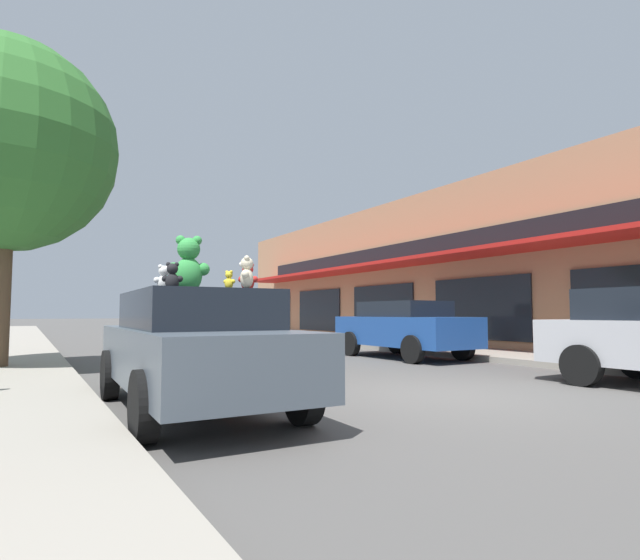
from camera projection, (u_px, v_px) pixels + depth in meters
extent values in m
plane|color=#514F4C|center=(442.00, 395.00, 7.56)|extent=(260.00, 260.00, 0.00)
cube|color=tan|center=(518.00, 274.00, 20.96)|extent=(10.36, 30.62, 5.75)
cube|color=red|center=(406.00, 262.00, 17.90)|extent=(1.75, 25.72, 0.12)
cube|color=black|center=(423.00, 248.00, 18.35)|extent=(0.08, 24.50, 0.70)
cube|color=black|center=(479.00, 308.00, 16.02)|extent=(0.06, 3.88, 2.00)
cube|color=black|center=(382.00, 309.00, 20.40)|extent=(0.06, 3.88, 2.00)
cube|color=black|center=(319.00, 310.00, 24.79)|extent=(0.06, 3.88, 2.00)
cube|color=black|center=(274.00, 311.00, 29.17)|extent=(0.06, 3.88, 2.00)
cube|color=#4C5660|center=(194.00, 355.00, 6.36)|extent=(1.85, 4.58, 0.69)
cube|color=black|center=(195.00, 310.00, 6.40)|extent=(1.59, 2.53, 0.47)
cylinder|color=black|center=(110.00, 375.00, 7.16)|extent=(0.22, 0.71, 0.70)
cylinder|color=black|center=(224.00, 369.00, 7.97)|extent=(0.22, 0.71, 0.70)
cylinder|color=black|center=(144.00, 407.00, 4.71)|extent=(0.22, 0.71, 0.70)
cylinder|color=black|center=(303.00, 393.00, 5.52)|extent=(0.22, 0.71, 0.70)
ellipsoid|color=green|center=(188.00, 275.00, 6.78)|extent=(0.46, 0.43, 0.48)
sphere|color=green|center=(189.00, 249.00, 6.80)|extent=(0.40, 0.40, 0.31)
sphere|color=green|center=(197.00, 240.00, 6.83)|extent=(0.17, 0.17, 0.13)
sphere|color=green|center=(181.00, 240.00, 6.79)|extent=(0.17, 0.17, 0.13)
sphere|color=#5ADA6D|center=(190.00, 251.00, 6.93)|extent=(0.15, 0.15, 0.12)
sphere|color=green|center=(203.00, 269.00, 6.85)|extent=(0.23, 0.23, 0.18)
sphere|color=green|center=(174.00, 269.00, 6.78)|extent=(0.23, 0.23, 0.18)
ellipsoid|color=teal|center=(168.00, 287.00, 6.50)|extent=(0.14, 0.13, 0.14)
sphere|color=teal|center=(168.00, 279.00, 6.51)|extent=(0.12, 0.12, 0.09)
sphere|color=teal|center=(170.00, 276.00, 6.54)|extent=(0.05, 0.05, 0.04)
sphere|color=teal|center=(166.00, 276.00, 6.48)|extent=(0.05, 0.05, 0.04)
sphere|color=#47CDC6|center=(166.00, 279.00, 6.53)|extent=(0.04, 0.04, 0.03)
sphere|color=teal|center=(171.00, 285.00, 6.55)|extent=(0.07, 0.07, 0.05)
sphere|color=teal|center=(164.00, 285.00, 6.46)|extent=(0.07, 0.07, 0.05)
ellipsoid|color=white|center=(164.00, 283.00, 6.36)|extent=(0.18, 0.16, 0.21)
sphere|color=white|center=(164.00, 271.00, 6.37)|extent=(0.15, 0.15, 0.14)
sphere|color=white|center=(168.00, 267.00, 6.41)|extent=(0.06, 0.06, 0.06)
sphere|color=white|center=(160.00, 267.00, 6.35)|extent=(0.06, 0.06, 0.06)
sphere|color=white|center=(162.00, 272.00, 6.42)|extent=(0.06, 0.06, 0.05)
sphere|color=white|center=(170.00, 281.00, 6.43)|extent=(0.09, 0.09, 0.08)
sphere|color=white|center=(157.00, 280.00, 6.32)|extent=(0.09, 0.09, 0.08)
ellipsoid|color=red|center=(248.00, 282.00, 6.24)|extent=(0.22, 0.22, 0.22)
sphere|color=red|center=(248.00, 269.00, 6.25)|extent=(0.20, 0.20, 0.14)
sphere|color=red|center=(252.00, 265.00, 6.25)|extent=(0.08, 0.08, 0.06)
sphere|color=red|center=(244.00, 265.00, 6.27)|extent=(0.08, 0.08, 0.06)
sphere|color=#FF4741|center=(249.00, 270.00, 6.31)|extent=(0.08, 0.08, 0.05)
sphere|color=red|center=(255.00, 279.00, 6.24)|extent=(0.11, 0.11, 0.08)
sphere|color=red|center=(241.00, 279.00, 6.27)|extent=(0.11, 0.11, 0.08)
ellipsoid|color=beige|center=(247.00, 278.00, 5.59)|extent=(0.21, 0.22, 0.23)
sphere|color=beige|center=(247.00, 264.00, 5.60)|extent=(0.19, 0.19, 0.14)
sphere|color=beige|center=(247.00, 259.00, 5.66)|extent=(0.08, 0.08, 0.06)
sphere|color=beige|center=(247.00, 258.00, 5.55)|extent=(0.08, 0.08, 0.06)
sphere|color=white|center=(241.00, 264.00, 5.60)|extent=(0.07, 0.07, 0.05)
sphere|color=beige|center=(246.00, 275.00, 5.68)|extent=(0.11, 0.11, 0.08)
sphere|color=beige|center=(245.00, 274.00, 5.50)|extent=(0.11, 0.11, 0.08)
ellipsoid|color=yellow|center=(229.00, 284.00, 5.80)|extent=(0.13, 0.14, 0.14)
sphere|color=yellow|center=(229.00, 275.00, 5.81)|extent=(0.12, 0.12, 0.09)
sphere|color=yellow|center=(231.00, 272.00, 5.80)|extent=(0.05, 0.05, 0.04)
sphere|color=yellow|center=(227.00, 272.00, 5.83)|extent=(0.05, 0.05, 0.04)
sphere|color=#FFFF4D|center=(231.00, 275.00, 5.84)|extent=(0.05, 0.05, 0.03)
sphere|color=yellow|center=(233.00, 281.00, 5.79)|extent=(0.07, 0.07, 0.05)
sphere|color=yellow|center=(226.00, 282.00, 5.84)|extent=(0.07, 0.07, 0.05)
ellipsoid|color=black|center=(172.00, 282.00, 6.11)|extent=(0.20, 0.19, 0.22)
sphere|color=black|center=(172.00, 269.00, 6.13)|extent=(0.18, 0.18, 0.14)
sphere|color=black|center=(177.00, 265.00, 6.14)|extent=(0.07, 0.07, 0.06)
sphere|color=black|center=(168.00, 264.00, 6.12)|extent=(0.07, 0.07, 0.06)
sphere|color=#3A3A3D|center=(173.00, 270.00, 6.18)|extent=(0.07, 0.07, 0.05)
sphere|color=black|center=(180.00, 279.00, 6.15)|extent=(0.10, 0.10, 0.08)
sphere|color=black|center=(165.00, 279.00, 6.11)|extent=(0.10, 0.10, 0.08)
cylinder|color=black|center=(581.00, 365.00, 8.46)|extent=(0.20, 0.70, 0.70)
cylinder|color=black|center=(639.00, 360.00, 9.39)|extent=(0.20, 0.70, 0.70)
cube|color=#1E4793|center=(404.00, 331.00, 13.84)|extent=(1.75, 4.35, 0.79)
cube|color=black|center=(403.00, 309.00, 13.88)|extent=(1.54, 2.37, 0.43)
cylinder|color=black|center=(351.00, 344.00, 14.54)|extent=(0.20, 0.70, 0.70)
cylinder|color=black|center=(397.00, 342.00, 15.41)|extent=(0.20, 0.70, 0.70)
cylinder|color=black|center=(413.00, 349.00, 12.22)|extent=(0.20, 0.70, 0.70)
cylinder|color=black|center=(463.00, 347.00, 13.09)|extent=(0.20, 0.70, 0.70)
sphere|color=#33702D|center=(5.00, 145.00, 10.50)|extent=(4.49, 4.49, 4.49)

